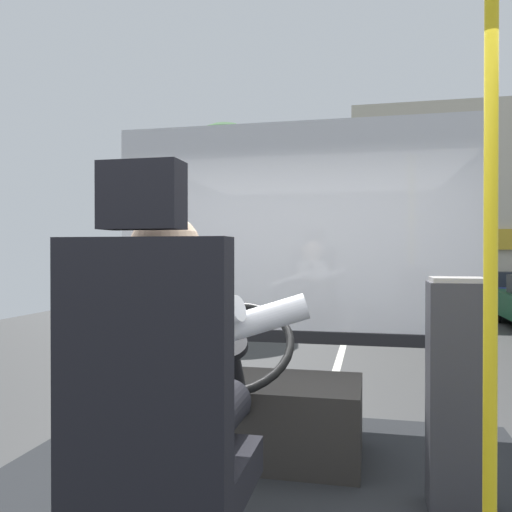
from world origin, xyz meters
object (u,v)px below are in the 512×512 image
Objects in this scene: driver_seat at (158,433)px; parked_car_red at (469,276)px; steering_console at (255,414)px; parked_car_blue at (501,290)px; fare_box at (458,394)px; handrail_pole at (491,279)px; bus_driver at (173,367)px.

parked_car_red is at bearing 78.02° from driver_seat.
parked_car_blue is at bearing 72.68° from steering_console.
driver_seat is 0.30× the size of parked_car_blue.
parked_car_red is at bearing 80.00° from fare_box.
steering_console is 0.56× the size of handrail_pole.
parked_car_red is (4.66, 20.68, -0.19)m from steering_console.
handrail_pole is 0.70m from fare_box.
fare_box is at bearing -21.26° from steering_console.
bus_driver is 1.05m from handrail_pole.
parked_car_red is at bearing 77.96° from bus_driver.
handrail_pole is at bearing -99.71° from parked_car_red.
bus_driver is 16.29m from parked_car_blue.
handrail_pole reaches higher than fare_box.
handrail_pole is at bearing 23.28° from driver_seat.
handrail_pole is at bearing 17.20° from bus_driver.
bus_driver is 0.82× the size of fare_box.
driver_seat is at bearing -90.00° from bus_driver.
fare_box reaches higher than parked_car_red.
steering_console is at bearing -102.70° from parked_car_red.
parked_car_blue is (3.56, 14.84, -0.57)m from fare_box.
fare_box reaches higher than steering_console.
parked_car_red reaches higher than parked_car_blue.
steering_console is (-0.00, 1.16, -0.50)m from bus_driver.
parked_car_red is at bearing 77.30° from steering_console.
handrail_pole reaches higher than bus_driver.
bus_driver is 0.73× the size of steering_console.
driver_seat reaches higher than parked_car_red.
handrail_pole is 21.87m from parked_car_red.
fare_box is (0.95, 0.79, -0.24)m from bus_driver.
steering_console is at bearing 138.60° from handrail_pole.
parked_car_red is (3.69, 21.54, -0.95)m from handrail_pole.
driver_seat is 1.36× the size of fare_box.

